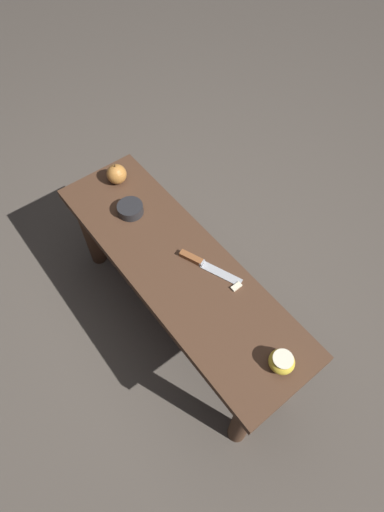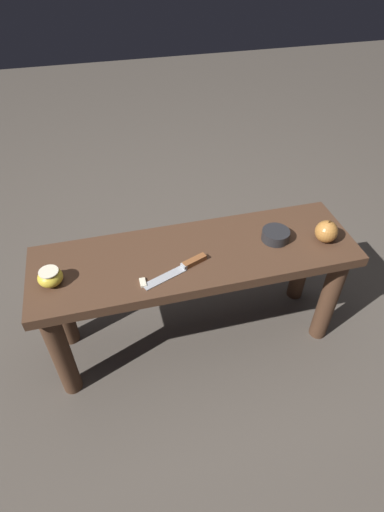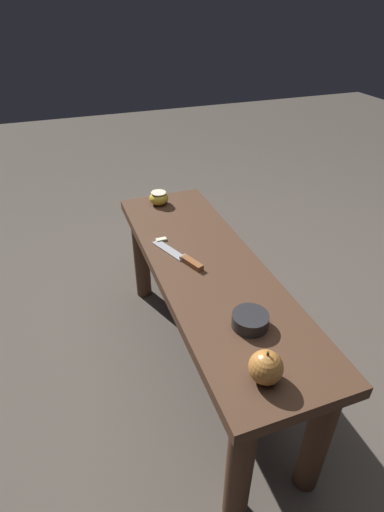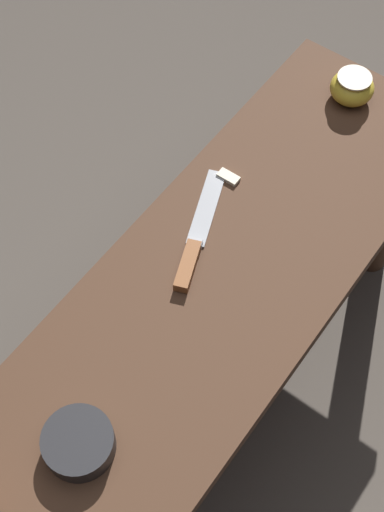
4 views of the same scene
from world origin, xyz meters
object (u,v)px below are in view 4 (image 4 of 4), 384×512
object	(u,v)px
knife	(194,246)
apple_cut	(352,88)
wooden_bench	(206,323)
bowl	(79,443)

from	to	relation	value
knife	apple_cut	world-z (taller)	apple_cut
wooden_bench	apple_cut	world-z (taller)	apple_cut
wooden_bench	apple_cut	distance (m)	0.52
apple_cut	bowl	size ratio (longest dim) A/B	0.80
knife	apple_cut	bearing A→B (deg)	-26.49
wooden_bench	knife	bearing A→B (deg)	-130.06
apple_cut	bowl	distance (m)	0.81
knife	bowl	xyz separation A→B (m)	(0.36, 0.07, 0.01)
wooden_bench	bowl	bearing A→B (deg)	0.20
apple_cut	wooden_bench	bearing A→B (deg)	3.30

